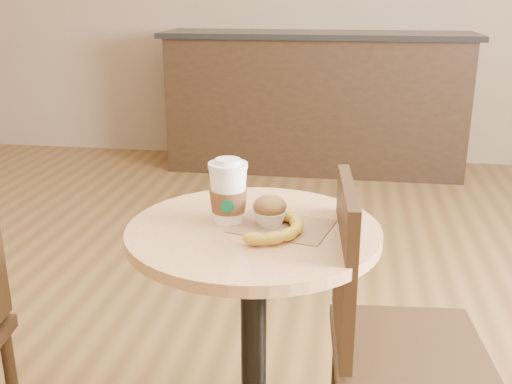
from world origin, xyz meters
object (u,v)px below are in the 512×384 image
at_px(cafe_table, 254,309).
at_px(muffin, 270,211).
at_px(chair_right, 385,333).
at_px(coffee_cup, 228,194).
at_px(banana, 278,227).

relative_size(cafe_table, muffin, 8.56).
xyz_separation_m(chair_right, coffee_cup, (-0.42, 0.04, 0.34)).
bearing_deg(muffin, banana, -61.35).
bearing_deg(banana, chair_right, 29.47).
height_order(cafe_table, banana, banana).
relative_size(coffee_cup, banana, 0.76).
bearing_deg(coffee_cup, muffin, -15.45).
bearing_deg(chair_right, cafe_table, 82.88).
height_order(cafe_table, muffin, muffin).
xyz_separation_m(muffin, banana, (0.03, -0.05, -0.02)).
height_order(cafe_table, chair_right, chair_right).
relative_size(cafe_table, coffee_cup, 4.45).
xyz_separation_m(cafe_table, chair_right, (0.35, -0.01, -0.03)).
relative_size(muffin, banana, 0.39).
bearing_deg(coffee_cup, banana, -33.40).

